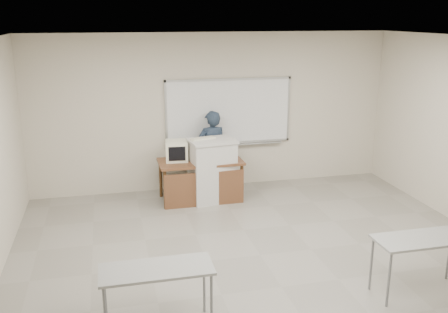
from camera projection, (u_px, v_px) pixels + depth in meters
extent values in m
cube|color=gray|center=(282.00, 287.00, 6.28)|extent=(7.00, 8.00, 0.01)
cube|color=white|center=(229.00, 111.00, 9.65)|extent=(2.40, 0.03, 1.20)
cube|color=#B7BABC|center=(229.00, 79.00, 9.47)|extent=(2.48, 0.04, 0.04)
cube|color=#B7BABC|center=(229.00, 143.00, 9.81)|extent=(2.48, 0.04, 0.04)
cube|color=#B7BABC|center=(166.00, 114.00, 9.37)|extent=(0.04, 0.04, 1.28)
cube|color=#B7BABC|center=(288.00, 109.00, 9.92)|extent=(0.04, 0.04, 1.28)
cube|color=#B7BABC|center=(229.00, 145.00, 9.78)|extent=(2.16, 0.07, 0.02)
cube|color=gray|center=(156.00, 269.00, 5.26)|extent=(1.20, 0.50, 0.03)
cylinder|color=slate|center=(212.00, 303.00, 5.29)|extent=(0.03, 0.03, 0.70)
cylinder|color=slate|center=(105.00, 297.00, 5.42)|extent=(0.03, 0.03, 0.70)
cylinder|color=slate|center=(204.00, 284.00, 5.67)|extent=(0.03, 0.03, 0.70)
cube|color=gray|center=(424.00, 239.00, 5.97)|extent=(1.20, 0.50, 0.03)
cylinder|color=slate|center=(389.00, 280.00, 5.76)|extent=(0.03, 0.03, 0.70)
cylinder|color=slate|center=(371.00, 264.00, 6.14)|extent=(0.03, 0.03, 0.70)
cube|color=brown|center=(200.00, 162.00, 9.08)|extent=(1.51, 0.76, 0.04)
cube|color=brown|center=(204.00, 189.00, 8.85)|extent=(1.44, 0.03, 0.63)
cylinder|color=#3F2712|center=(165.00, 190.00, 8.73)|extent=(0.06, 0.06, 0.71)
cylinder|color=#3F2712|center=(242.00, 184.00, 9.04)|extent=(0.06, 0.06, 0.71)
cylinder|color=#3F2712|center=(161.00, 179.00, 9.32)|extent=(0.06, 0.06, 0.71)
cylinder|color=#3F2712|center=(233.00, 173.00, 9.63)|extent=(0.06, 0.06, 0.71)
cube|color=silver|center=(212.00, 172.00, 9.08)|extent=(0.77, 0.55, 1.11)
cube|color=silver|center=(212.00, 141.00, 8.92)|extent=(0.81, 0.59, 0.04)
cube|color=#EAE7C6|center=(176.00, 150.00, 9.07)|extent=(0.37, 0.39, 0.35)
cube|color=#EAE7C6|center=(178.00, 153.00, 8.87)|extent=(0.39, 0.04, 0.37)
cube|color=black|center=(178.00, 154.00, 8.85)|extent=(0.30, 0.01, 0.26)
cube|color=black|center=(224.00, 161.00, 8.99)|extent=(0.31, 0.22, 0.02)
cube|color=black|center=(224.00, 161.00, 8.98)|extent=(0.25, 0.13, 0.01)
cube|color=black|center=(222.00, 153.00, 9.09)|extent=(0.31, 0.07, 0.21)
cube|color=#7581BA|center=(222.00, 153.00, 9.08)|extent=(0.26, 0.05, 0.16)
ellipsoid|color=#B6B7BE|center=(229.00, 157.00, 9.24)|extent=(0.11, 0.10, 0.04)
cube|color=#EAE7C6|center=(203.00, 138.00, 8.95)|extent=(0.48, 0.28, 0.03)
imported|color=black|center=(212.00, 151.00, 9.56)|extent=(0.61, 0.43, 1.57)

